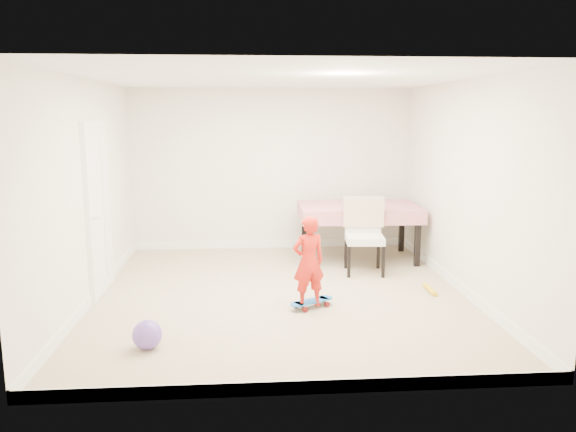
{
  "coord_description": "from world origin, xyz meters",
  "views": [
    {
      "loc": [
        -0.41,
        -6.6,
        2.19
      ],
      "look_at": [
        0.1,
        0.2,
        0.95
      ],
      "focal_mm": 35.0,
      "sensor_mm": 36.0,
      "label": 1
    }
  ],
  "objects": [
    {
      "name": "baseboard_front",
      "position": [
        0.0,
        -2.49,
        0.06
      ],
      "size": [
        4.5,
        0.02,
        0.12
      ],
      "primitive_type": "cube",
      "color": "white",
      "rests_on": "ground"
    },
    {
      "name": "child",
      "position": [
        0.28,
        -0.52,
        0.52
      ],
      "size": [
        0.44,
        0.35,
        1.04
      ],
      "primitive_type": "imported",
      "rotation": [
        0.0,
        0.0,
        3.43
      ],
      "color": "red",
      "rests_on": "ground"
    },
    {
      "name": "ceiling",
      "position": [
        0.0,
        0.0,
        2.58
      ],
      "size": [
        4.5,
        5.0,
        0.04
      ],
      "primitive_type": "cube",
      "color": "white",
      "rests_on": "wall_back"
    },
    {
      "name": "baseboard_back",
      "position": [
        0.0,
        2.49,
        0.06
      ],
      "size": [
        4.5,
        0.02,
        0.12
      ],
      "primitive_type": "cube",
      "color": "white",
      "rests_on": "ground"
    },
    {
      "name": "wall_back",
      "position": [
        0.0,
        2.48,
        1.3
      ],
      "size": [
        4.5,
        0.04,
        2.6
      ],
      "primitive_type": "cube",
      "color": "silver",
      "rests_on": "ground"
    },
    {
      "name": "ground",
      "position": [
        0.0,
        0.0,
        0.0
      ],
      "size": [
        5.0,
        5.0,
        0.0
      ],
      "primitive_type": "plane",
      "color": "tan",
      "rests_on": "ground"
    },
    {
      "name": "dining_chair",
      "position": [
        1.22,
        0.89,
        0.52
      ],
      "size": [
        0.62,
        0.69,
        1.04
      ],
      "primitive_type": null,
      "rotation": [
        0.0,
        0.0,
        -0.09
      ],
      "color": "silver",
      "rests_on": "ground"
    },
    {
      "name": "door",
      "position": [
        -2.22,
        0.3,
        1.02
      ],
      "size": [
        0.11,
        0.94,
        2.11
      ],
      "primitive_type": "cube",
      "color": "white",
      "rests_on": "ground"
    },
    {
      "name": "wall_right",
      "position": [
        2.23,
        0.0,
        1.3
      ],
      "size": [
        0.04,
        5.0,
        2.6
      ],
      "primitive_type": "cube",
      "color": "silver",
      "rests_on": "ground"
    },
    {
      "name": "baseboard_right",
      "position": [
        2.24,
        0.0,
        0.06
      ],
      "size": [
        0.02,
        5.0,
        0.12
      ],
      "primitive_type": "cube",
      "color": "white",
      "rests_on": "ground"
    },
    {
      "name": "dining_table",
      "position": [
        1.28,
        1.66,
        0.42
      ],
      "size": [
        1.8,
        1.15,
        0.84
      ],
      "primitive_type": null,
      "rotation": [
        0.0,
        0.0,
        -0.02
      ],
      "color": "red",
      "rests_on": "ground"
    },
    {
      "name": "foam_toy",
      "position": [
        1.87,
        -0.01,
        0.03
      ],
      "size": [
        0.06,
        0.4,
        0.06
      ],
      "primitive_type": "cylinder",
      "rotation": [
        1.57,
        0.0,
        0.01
      ],
      "color": "gold",
      "rests_on": "ground"
    },
    {
      "name": "balloon",
      "position": [
        -1.36,
        -1.51,
        0.14
      ],
      "size": [
        0.28,
        0.28,
        0.28
      ],
      "primitive_type": "sphere",
      "color": "#6A4BB5",
      "rests_on": "ground"
    },
    {
      "name": "skateboard",
      "position": [
        0.32,
        -0.48,
        0.04
      ],
      "size": [
        0.6,
        0.46,
        0.09
      ],
      "primitive_type": null,
      "rotation": [
        0.0,
        0.0,
        0.52
      ],
      "color": "blue",
      "rests_on": "ground"
    },
    {
      "name": "wall_left",
      "position": [
        -2.23,
        0.0,
        1.3
      ],
      "size": [
        0.04,
        5.0,
        2.6
      ],
      "primitive_type": "cube",
      "color": "silver",
      "rests_on": "ground"
    },
    {
      "name": "baseboard_left",
      "position": [
        -2.24,
        0.0,
        0.06
      ],
      "size": [
        0.02,
        5.0,
        0.12
      ],
      "primitive_type": "cube",
      "color": "white",
      "rests_on": "ground"
    },
    {
      "name": "wall_front",
      "position": [
        0.0,
        -2.48,
        1.3
      ],
      "size": [
        4.5,
        0.04,
        2.6
      ],
      "primitive_type": "cube",
      "color": "silver",
      "rests_on": "ground"
    }
  ]
}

